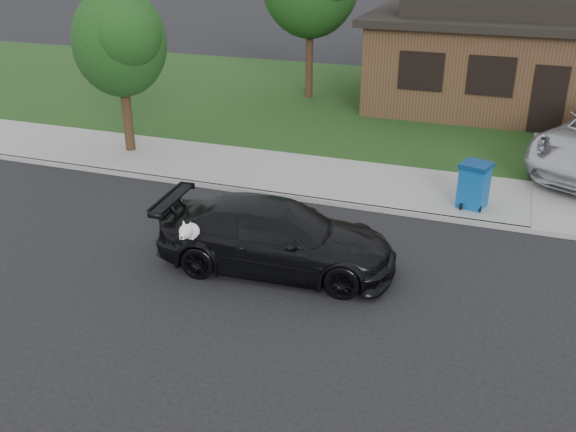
% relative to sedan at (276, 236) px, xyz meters
% --- Properties ---
extents(ground, '(120.00, 120.00, 0.00)m').
position_rel_sedan_xyz_m(ground, '(0.97, -0.15, -0.68)').
color(ground, black).
rests_on(ground, ground).
extents(sidewalk, '(60.00, 3.00, 0.12)m').
position_rel_sedan_xyz_m(sidewalk, '(0.97, 4.85, -0.62)').
color(sidewalk, gray).
rests_on(sidewalk, ground).
extents(curb, '(60.00, 0.12, 0.12)m').
position_rel_sedan_xyz_m(curb, '(0.97, 3.35, -0.62)').
color(curb, gray).
rests_on(curb, ground).
extents(lawn, '(60.00, 13.00, 0.13)m').
position_rel_sedan_xyz_m(lawn, '(0.97, 12.85, -0.61)').
color(lawn, '#193814').
rests_on(lawn, ground).
extents(sedan, '(4.78, 2.36, 1.35)m').
position_rel_sedan_xyz_m(sedan, '(0.00, 0.00, 0.00)').
color(sedan, black).
rests_on(sedan, ground).
extents(recycling_bin, '(0.79, 0.79, 1.07)m').
position_rel_sedan_xyz_m(recycling_bin, '(3.37, 4.14, -0.01)').
color(recycling_bin, '#0D4E96').
rests_on(recycling_bin, sidewalk).
extents(house, '(12.60, 8.60, 4.65)m').
position_rel_sedan_xyz_m(house, '(4.97, 14.85, 1.46)').
color(house, '#422B1C').
rests_on(house, ground).
extents(tree_2, '(2.73, 2.60, 4.59)m').
position_rel_sedan_xyz_m(tree_2, '(-6.41, 4.96, 2.59)').
color(tree_2, '#332114').
rests_on(tree_2, ground).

